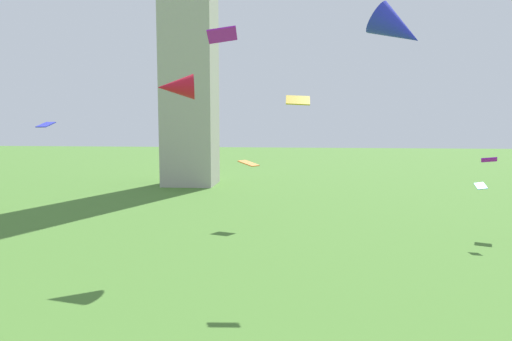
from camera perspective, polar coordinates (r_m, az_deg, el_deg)
kite_flying_0 at (r=23.90m, az=4.91°, el=8.17°), size 1.17×0.76×0.52m
kite_flying_1 at (r=33.66m, az=-23.33°, el=4.94°), size 0.90×1.16×0.34m
kite_flying_2 at (r=27.50m, az=-9.34°, el=9.59°), size 2.29×1.85×1.47m
kite_flying_3 at (r=32.79m, az=24.74°, el=-1.64°), size 0.57×0.82×0.39m
kite_flying_5 at (r=23.75m, az=16.14°, el=15.60°), size 3.12×2.47×2.53m
kite_flying_7 at (r=35.07m, az=-0.87°, el=0.84°), size 1.61×1.47×0.39m
kite_flying_9 at (r=20.02m, az=-3.97°, el=15.51°), size 1.16×0.86×0.62m
kite_flying_10 at (r=36.20m, az=25.56°, el=1.14°), size 1.14×0.89×0.44m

